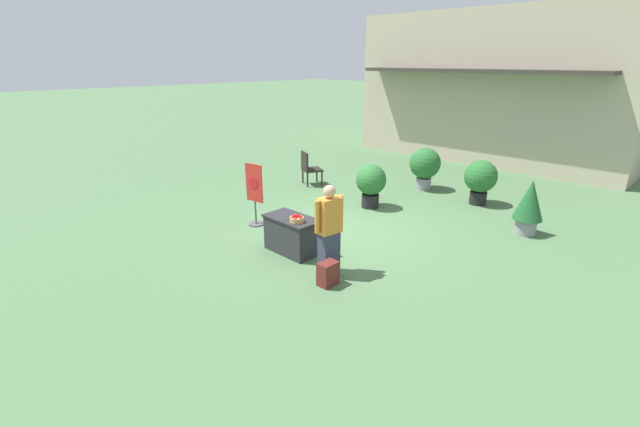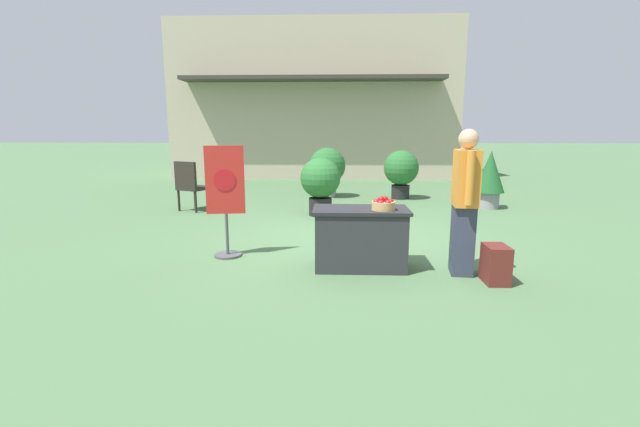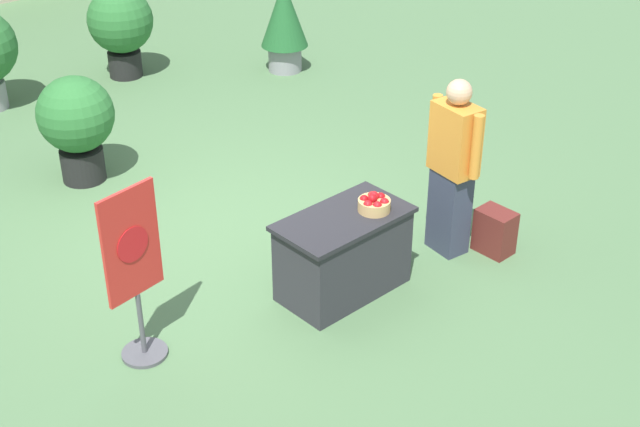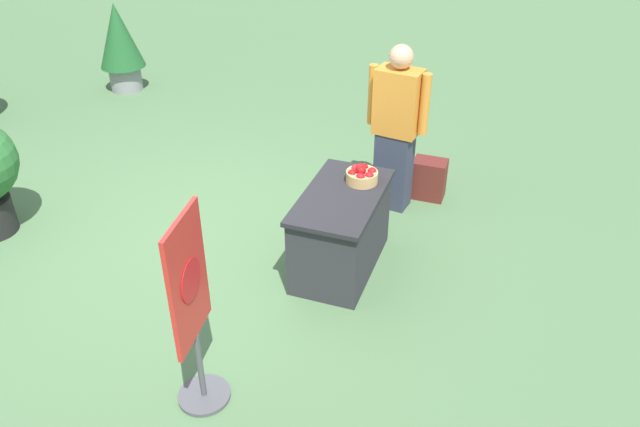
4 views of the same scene
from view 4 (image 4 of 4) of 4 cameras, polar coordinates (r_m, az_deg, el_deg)
name	(u,v)px [view 4 (image 4 of 4)]	position (r m, az deg, el deg)	size (l,w,h in m)	color
ground_plane	(194,244)	(5.96, -11.44, -2.71)	(120.00, 120.00, 0.00)	#4C7047
display_table	(341,231)	(5.36, 1.93, -1.60)	(1.14, 0.63, 0.73)	#2D2D33
apple_basket	(362,175)	(5.32, 3.85, 3.53)	(0.27, 0.27, 0.16)	tan
person_visitor	(396,129)	(6.08, 6.98, 7.72)	(0.32, 0.60, 1.67)	#33384C
backpack	(429,179)	(6.56, 9.92, 3.14)	(0.24, 0.34, 0.42)	maroon
poster_board	(192,311)	(4.00, -11.59, -8.73)	(0.50, 0.36, 1.46)	#4C4C51
potted_plant_far_right	(120,43)	(9.55, -17.85, 14.65)	(0.63, 0.63, 1.24)	gray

